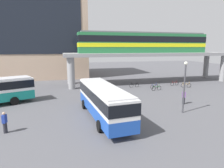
% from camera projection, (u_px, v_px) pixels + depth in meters
% --- Properties ---
extents(ground_plane, '(120.00, 120.00, 0.00)m').
position_uv_depth(ground_plane, '(94.00, 92.00, 30.81)').
color(ground_plane, '#515156').
extents(station_building, '(29.21, 14.66, 20.51)m').
position_uv_depth(station_building, '(20.00, 32.00, 44.57)').
color(station_building, tan).
rests_on(station_building, ground_plane).
extents(elevated_platform, '(32.92, 6.48, 5.87)m').
position_uv_depth(elevated_platform, '(150.00, 57.00, 37.94)').
color(elevated_platform, gray).
rests_on(elevated_platform, ground_plane).
extents(train, '(25.24, 2.96, 3.84)m').
position_uv_depth(train, '(144.00, 42.00, 37.12)').
color(train, '#26723F').
rests_on(train, elevated_platform).
extents(bus_main, '(3.43, 11.21, 3.22)m').
position_uv_depth(bus_main, '(103.00, 98.00, 19.02)').
color(bus_main, '#1E4CB2').
rests_on(bus_main, ground_plane).
extents(bicycle_black, '(1.79, 0.15, 1.04)m').
position_uv_depth(bicycle_black, '(134.00, 85.00, 34.08)').
color(bicycle_black, black).
rests_on(bicycle_black, ground_plane).
extents(bicycle_orange, '(1.76, 0.47, 1.04)m').
position_uv_depth(bicycle_orange, '(186.00, 85.00, 33.93)').
color(bicycle_orange, black).
rests_on(bicycle_orange, ground_plane).
extents(bicycle_red, '(1.78, 0.36, 1.04)m').
position_uv_depth(bicycle_red, '(174.00, 84.00, 35.68)').
color(bicycle_red, black).
rests_on(bicycle_red, ground_plane).
extents(bicycle_silver, '(1.79, 0.10, 1.04)m').
position_uv_depth(bicycle_silver, '(108.00, 90.00, 30.62)').
color(bicycle_silver, black).
rests_on(bicycle_silver, ground_plane).
extents(bicycle_blue, '(1.69, 0.71, 1.04)m').
position_uv_depth(bicycle_blue, '(154.00, 86.00, 33.11)').
color(bicycle_blue, black).
rests_on(bicycle_blue, ground_plane).
extents(bicycle_green, '(1.79, 0.24, 1.04)m').
position_uv_depth(bicycle_green, '(156.00, 88.00, 31.61)').
color(bicycle_green, black).
rests_on(bicycle_green, ground_plane).
extents(pedestrian_by_bike_rack, '(0.35, 0.45, 1.78)m').
position_uv_depth(pedestrian_by_bike_rack, '(5.00, 123.00, 15.79)').
color(pedestrian_by_bike_rack, '#26262D').
rests_on(pedestrian_by_bike_rack, ground_plane).
extents(pedestrian_walking_across, '(0.47, 0.41, 1.77)m').
position_uv_depth(pedestrian_walking_across, '(184.00, 97.00, 23.86)').
color(pedestrian_walking_across, '#26262D').
rests_on(pedestrian_walking_across, ground_plane).
extents(lamp_post, '(0.36, 0.36, 5.46)m').
position_uv_depth(lamp_post, '(185.00, 83.00, 20.29)').
color(lamp_post, '#3F3F44').
rests_on(lamp_post, ground_plane).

